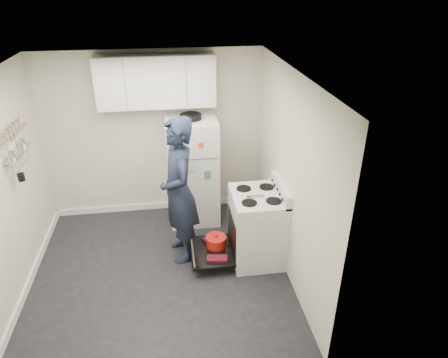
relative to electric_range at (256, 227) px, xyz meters
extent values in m
cube|color=black|center=(-1.26, -0.15, -0.47)|extent=(3.20, 3.20, 0.01)
cube|color=white|center=(-1.26, -0.15, 2.03)|extent=(3.20, 3.20, 0.01)
cube|color=beige|center=(-1.26, 1.45, 0.78)|extent=(3.20, 0.01, 2.50)
cube|color=beige|center=(-1.26, -1.75, 0.78)|extent=(3.20, 0.01, 2.50)
cube|color=beige|center=(-2.86, -0.15, 0.78)|extent=(0.01, 3.20, 2.50)
cube|color=beige|center=(0.34, -0.15, 0.78)|extent=(0.01, 3.20, 2.50)
cube|color=white|center=(-2.85, -0.15, -0.42)|extent=(0.03, 3.20, 0.10)
cube|color=white|center=(-1.26, 1.44, -0.42)|extent=(3.20, 0.03, 0.10)
cube|color=silver|center=(0.01, 0.00, -0.01)|extent=(0.65, 0.76, 0.92)
cube|color=black|center=(-0.06, 0.00, -0.07)|extent=(0.53, 0.60, 0.52)
cube|color=orange|center=(0.21, 0.00, -0.07)|extent=(0.02, 0.56, 0.46)
cylinder|color=black|center=(-0.01, 0.00, -0.25)|extent=(0.34, 0.34, 0.02)
cube|color=silver|center=(0.30, 0.00, 0.54)|extent=(0.08, 0.76, 0.18)
cube|color=silver|center=(0.01, 0.00, 0.47)|extent=(0.65, 0.76, 0.03)
cube|color=#B2B2B7|center=(-0.04, -0.05, 0.50)|extent=(0.22, 0.03, 0.01)
cube|color=black|center=(-0.59, 0.00, -0.32)|extent=(0.55, 0.70, 0.03)
cylinder|color=#B2B2B7|center=(-0.83, 0.00, -0.29)|extent=(0.02, 0.66, 0.02)
cylinder|color=red|center=(-0.51, 0.09, -0.24)|extent=(0.27, 0.27, 0.12)
cylinder|color=red|center=(-0.51, 0.09, -0.17)|extent=(0.27, 0.27, 0.02)
sphere|color=red|center=(-0.51, 0.09, -0.14)|extent=(0.04, 0.04, 0.04)
cube|color=maroon|center=(-0.54, -0.20, -0.29)|extent=(0.28, 0.16, 0.04)
cube|color=maroon|center=(-0.54, 0.22, -0.29)|extent=(0.29, 0.21, 0.04)
cube|color=white|center=(-0.72, 1.10, 0.33)|extent=(0.72, 0.70, 1.60)
cube|color=#4C4C4C|center=(-0.72, 0.75, 0.68)|extent=(0.68, 0.01, 0.01)
cube|color=#B2B2B7|center=(-1.00, 0.73, 0.80)|extent=(0.03, 0.03, 0.20)
cube|color=#B2B2B7|center=(-1.00, 0.73, 0.38)|extent=(0.03, 0.03, 0.55)
cylinder|color=black|center=(-0.72, 1.10, 1.17)|extent=(0.30, 0.30, 0.07)
cube|color=#349C57|center=(-0.54, 0.74, 0.43)|extent=(0.09, 0.01, 0.12)
cube|color=silver|center=(-0.77, 0.74, 0.58)|extent=(0.12, 0.01, 0.16)
cube|color=yellow|center=(-0.87, 0.74, 0.81)|extent=(0.06, 0.01, 0.06)
cube|color=#F7521D|center=(-0.62, 0.74, 0.88)|extent=(0.07, 0.01, 0.07)
cube|color=silver|center=(-1.16, 1.28, 1.63)|extent=(1.60, 0.33, 0.70)
cube|color=#B2B2B7|center=(-2.78, 0.35, 1.33)|extent=(0.14, 0.60, 0.02)
cube|color=#B2B2B7|center=(-2.78, 0.35, 1.08)|extent=(0.14, 0.60, 0.02)
cylinder|color=black|center=(-2.75, 0.17, 0.85)|extent=(0.08, 0.08, 0.09)
imported|color=#161E31|center=(-0.96, 0.20, 0.50)|extent=(0.57, 0.77, 1.94)
camera|label=1|loc=(-1.03, -4.20, 2.95)|focal=32.00mm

